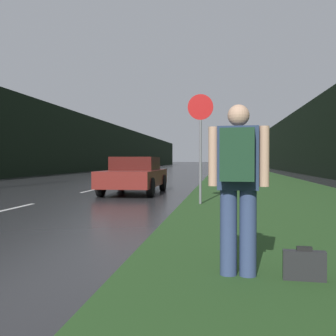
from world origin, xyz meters
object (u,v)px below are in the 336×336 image
object	(u,v)px
stop_sign	(200,137)
suitcase	(304,266)
hitchhiker_with_backpack	(238,179)
car_passing_near	(135,175)

from	to	relation	value
stop_sign	suitcase	world-z (taller)	stop_sign
stop_sign	suitcase	xyz separation A→B (m)	(1.41, -7.25, -1.71)
hitchhiker_with_backpack	car_passing_near	world-z (taller)	hitchhiker_with_backpack
stop_sign	car_passing_near	xyz separation A→B (m)	(-2.60, 3.61, -1.19)
stop_sign	suitcase	size ratio (longest dim) A/B	7.16
stop_sign	car_passing_near	world-z (taller)	stop_sign
suitcase	car_passing_near	xyz separation A→B (m)	(-4.01, 10.87, 0.52)
hitchhiker_with_backpack	car_passing_near	distance (m)	11.33
hitchhiker_with_backpack	car_passing_near	xyz separation A→B (m)	(-3.36, 10.81, -0.35)
stop_sign	suitcase	distance (m)	7.58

